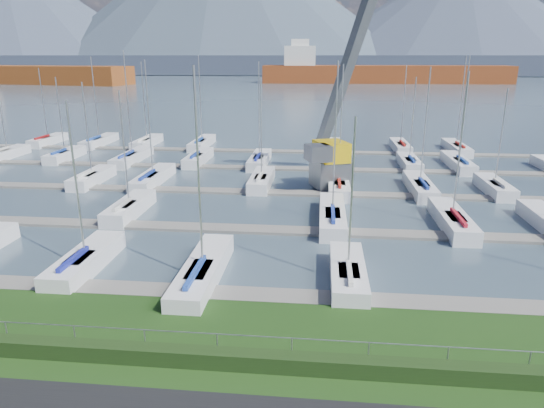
# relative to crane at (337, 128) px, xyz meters

# --- Properties ---
(water) EXTENTS (800.00, 540.00, 0.20)m
(water) POSITION_rel_crane_xyz_m (-4.36, 230.43, -5.73)
(water) COLOR #425461
(hedge) EXTENTS (80.00, 0.70, 0.70)m
(hedge) POSITION_rel_crane_xyz_m (-4.36, -29.97, -4.98)
(hedge) COLOR #1D3312
(hedge) RESTS_ON grass
(fence) EXTENTS (80.00, 0.04, 0.04)m
(fence) POSITION_rel_crane_xyz_m (-4.36, -29.57, -4.13)
(fence) COLOR gray
(fence) RESTS_ON grass
(foothill) EXTENTS (900.00, 80.00, 12.00)m
(foothill) POSITION_rel_crane_xyz_m (-4.36, 300.43, 0.67)
(foothill) COLOR #3B4456
(foothill) RESTS_ON water
(mountains) EXTENTS (1190.00, 360.00, 115.00)m
(mountains) POSITION_rel_crane_xyz_m (2.99, 375.05, 41.35)
(mountains) COLOR #3C4458
(mountains) RESTS_ON water
(docks) EXTENTS (90.00, 41.60, 0.25)m
(docks) POSITION_rel_crane_xyz_m (-4.36, -3.57, -5.55)
(docks) COLOR gray
(docks) RESTS_ON water
(crane) EXTENTS (7.67, 12.94, 22.35)m
(crane) POSITION_rel_crane_xyz_m (0.00, 0.00, 0.00)
(crane) COLOR slate
(crane) RESTS_ON water
(cargo_ship_west) EXTENTS (93.52, 33.41, 21.50)m
(cargo_ship_west) POSITION_rel_crane_xyz_m (-134.71, 166.49, -1.71)
(cargo_ship_west) COLOR brown
(cargo_ship_west) RESTS_ON water
(cargo_ship_mid) EXTENTS (111.83, 20.94, 21.50)m
(cargo_ship_mid) POSITION_rel_crane_xyz_m (22.41, 188.01, -1.88)
(cargo_ship_mid) COLOR brown
(cargo_ship_mid) RESTS_ON water
(sailboat_fleet) EXTENTS (75.42, 50.04, 12.95)m
(sailboat_fleet) POSITION_rel_crane_xyz_m (-5.53, -0.49, 0.03)
(sailboat_fleet) COLOR silver
(sailboat_fleet) RESTS_ON water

